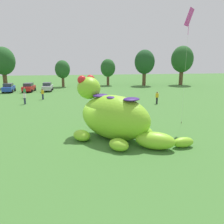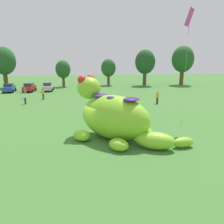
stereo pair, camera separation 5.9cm
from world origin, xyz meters
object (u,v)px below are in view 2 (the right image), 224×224
object	(u,v)px
spectator_near_inflatable	(25,93)
car_silver	(48,87)
spectator_mid_field	(25,98)
spectator_by_cars	(86,91)
spectator_far_side	(43,94)
tethered_flying_kite	(189,19)
car_red	(29,87)
spectator_wandering	(157,98)
giant_inflatable_creature	(114,117)
car_blue	(9,88)

from	to	relation	value
spectator_near_inflatable	car_silver	bearing A→B (deg)	71.81
spectator_mid_field	spectator_by_cars	xyz separation A→B (m)	(8.86, 5.48, 0.00)
spectator_by_cars	spectator_near_inflatable	bearing A→B (deg)	-179.51
spectator_far_side	tethered_flying_kite	xyz separation A→B (m)	(15.13, -16.40, 8.69)
car_silver	spectator_mid_field	size ratio (longest dim) A/B	2.42
spectator_by_cars	car_red	bearing A→B (deg)	143.76
spectator_wandering	spectator_far_side	world-z (taller)	same
car_red	spectator_far_side	size ratio (longest dim) A/B	2.48
car_silver	spectator_far_side	size ratio (longest dim) A/B	2.42
spectator_near_inflatable	spectator_wandering	size ratio (longest dim) A/B	1.00
giant_inflatable_creature	tethered_flying_kite	bearing A→B (deg)	23.04
spectator_near_inflatable	spectator_far_side	size ratio (longest dim) A/B	1.00
spectator_mid_field	tethered_flying_kite	bearing A→B (deg)	-36.86
giant_inflatable_creature	spectator_by_cars	bearing A→B (deg)	92.70
car_silver	spectator_by_cars	bearing A→B (deg)	-48.61
car_red	spectator_far_side	distance (m)	10.54
car_red	spectator_wandering	bearing A→B (deg)	-38.51
car_silver	spectator_mid_field	bearing A→B (deg)	-96.90
car_blue	spectator_wandering	world-z (taller)	car_blue
car_blue	car_silver	world-z (taller)	same
spectator_near_inflatable	spectator_wandering	bearing A→B (deg)	-22.87
giant_inflatable_creature	spectator_wandering	size ratio (longest dim) A/B	5.10
spectator_far_side	tethered_flying_kite	world-z (taller)	tethered_flying_kite
car_silver	tethered_flying_kite	bearing A→B (deg)	-59.71
spectator_far_side	tethered_flying_kite	bearing A→B (deg)	-47.29
car_red	spectator_near_inflatable	bearing A→B (deg)	-84.17
car_red	car_silver	distance (m)	3.54
car_red	spectator_mid_field	world-z (taller)	car_red
car_blue	car_red	distance (m)	3.73
spectator_near_inflatable	tethered_flying_kite	bearing A→B (deg)	-45.07
car_silver	spectator_mid_field	distance (m)	13.76
giant_inflatable_creature	car_silver	size ratio (longest dim) A/B	2.11
spectator_by_cars	giant_inflatable_creature	bearing A→B (deg)	-87.30
spectator_mid_field	spectator_wandering	size ratio (longest dim) A/B	1.00
tethered_flying_kite	spectator_by_cars	bearing A→B (deg)	114.30
spectator_wandering	tethered_flying_kite	world-z (taller)	tethered_flying_kite
spectator_near_inflatable	spectator_wandering	distance (m)	21.20
giant_inflatable_creature	car_silver	world-z (taller)	giant_inflatable_creature
spectator_by_cars	spectator_far_side	distance (m)	7.13
car_blue	spectator_by_cars	size ratio (longest dim) A/B	2.44
car_silver	spectator_wandering	xyz separation A→B (m)	(16.82, -16.50, -0.01)
spectator_far_side	car_red	bearing A→B (deg)	111.58
spectator_mid_field	spectator_wandering	bearing A→B (deg)	-8.76
car_silver	spectator_far_side	bearing A→B (deg)	-88.03
car_silver	car_red	bearing A→B (deg)	-174.99
car_silver	spectator_mid_field	xyz separation A→B (m)	(-1.65, -13.66, -0.01)
giant_inflatable_creature	car_blue	size ratio (longest dim) A/B	2.09
spectator_near_inflatable	spectator_by_cars	distance (m)	9.92
giant_inflatable_creature	car_blue	bearing A→B (deg)	117.90
giant_inflatable_creature	spectator_mid_field	xyz separation A→B (m)	(-9.87, 15.94, -0.92)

